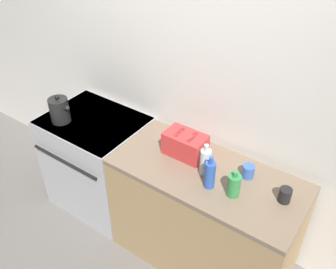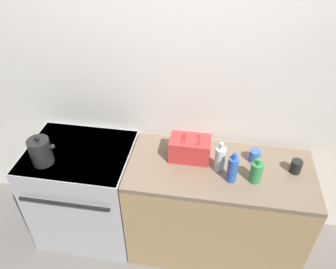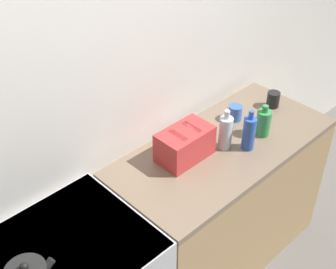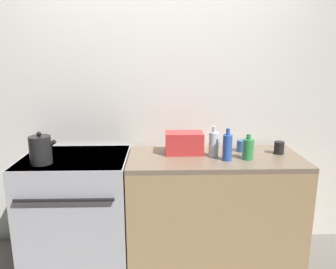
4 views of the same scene
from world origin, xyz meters
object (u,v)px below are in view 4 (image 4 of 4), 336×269
Objects in this scene: kettle at (41,150)px; cup_black at (279,148)px; stove at (78,209)px; bottle_green at (248,149)px; cup_blue at (242,146)px; bottle_clear at (214,144)px; bottle_blue at (227,147)px; toaster at (184,143)px.

kettle reaches higher than cup_black.
stove is 4.70× the size of bottle_green.
kettle is 1.48m from bottle_green.
kettle is at bearing -170.21° from cup_blue.
bottle_blue is at bearing -46.67° from bottle_clear.
bottle_blue reaches higher than cup_black.
bottle_clear is 0.53m from cup_black.
bottle_green is at bearing 7.59° from bottle_blue.
kettle is at bearing -177.84° from bottle_green.
kettle reaches higher than toaster.
bottle_green is (0.46, -0.16, -0.01)m from toaster.
cup_blue is at bearing 4.77° from stove.
kettle is 1.05m from toaster.
bottle_blue is 0.28m from cup_blue.
bottle_green reaches higher than toaster.
cup_black is at bearing -14.48° from cup_blue.
cup_black reaches higher than stove.
stove is 9.21× the size of cup_black.
bottle_blue is at bearing 1.51° from kettle.
toaster is at bearing 157.02° from bottle_clear.
bottle_blue is 1.01× the size of bottle_clear.
bottle_blue is 0.16m from bottle_green.
toaster is 1.21× the size of bottle_blue.
bottle_clear reaches higher than bottle_green.
kettle is 2.56× the size of cup_blue.
bottle_green is at bearing -15.80° from bottle_clear.
toaster is (1.02, 0.21, -0.02)m from kettle.
bottle_green is 2.09× the size of cup_blue.
kettle reaches higher than cup_blue.
cup_black is at bearing 24.99° from bottle_green.
cup_black is (0.28, 0.13, -0.03)m from bottle_green.
toaster is 1.23× the size of bottle_clear.
toaster is at bearing 11.85° from kettle.
cup_black is (0.73, -0.03, -0.04)m from toaster.
kettle is 1.32m from bottle_blue.
toaster is (0.83, 0.07, 0.52)m from stove.
bottle_green is at bearing -155.01° from cup_black.
toaster reaches higher than cup_blue.
kettle is 0.97× the size of bottle_blue.
cup_blue is 0.94× the size of cup_black.
bottle_green is 0.31m from cup_black.
bottle_blue is 0.46m from cup_black.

